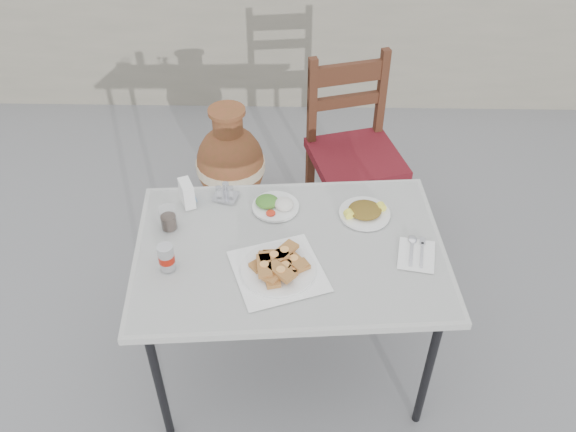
{
  "coord_description": "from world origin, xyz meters",
  "views": [
    {
      "loc": [
        0.05,
        -1.7,
        2.44
      ],
      "look_at": [
        0.02,
        0.1,
        0.87
      ],
      "focal_mm": 38.0,
      "sensor_mm": 36.0,
      "label": 1
    }
  ],
  "objects_px": {
    "pide_plate": "(278,266)",
    "napkin_holder": "(187,193)",
    "condiment_caddy": "(225,194)",
    "cafe_table": "(290,257)",
    "soda_can": "(166,257)",
    "terracotta_urn": "(231,165)",
    "salad_rice_plate": "(275,204)",
    "salad_chopped_plate": "(365,211)",
    "cola_glass": "(168,219)",
    "chair": "(353,151)"
  },
  "relations": [
    {
      "from": "cola_glass",
      "to": "terracotta_urn",
      "type": "distance_m",
      "value": 1.12
    },
    {
      "from": "cafe_table",
      "to": "terracotta_urn",
      "type": "bearing_deg",
      "value": 108.13
    },
    {
      "from": "condiment_caddy",
      "to": "pide_plate",
      "type": "bearing_deg",
      "value": -60.73
    },
    {
      "from": "salad_chopped_plate",
      "to": "terracotta_urn",
      "type": "distance_m",
      "value": 1.22
    },
    {
      "from": "soda_can",
      "to": "napkin_holder",
      "type": "distance_m",
      "value": 0.39
    },
    {
      "from": "napkin_holder",
      "to": "terracotta_urn",
      "type": "height_order",
      "value": "napkin_holder"
    },
    {
      "from": "cola_glass",
      "to": "salad_chopped_plate",
      "type": "bearing_deg",
      "value": 6.9
    },
    {
      "from": "salad_chopped_plate",
      "to": "cola_glass",
      "type": "xyz_separation_m",
      "value": [
        -0.81,
        -0.1,
        0.03
      ]
    },
    {
      "from": "pide_plate",
      "to": "condiment_caddy",
      "type": "distance_m",
      "value": 0.5
    },
    {
      "from": "napkin_holder",
      "to": "chair",
      "type": "height_order",
      "value": "chair"
    },
    {
      "from": "soda_can",
      "to": "napkin_holder",
      "type": "relative_size",
      "value": 0.99
    },
    {
      "from": "chair",
      "to": "terracotta_urn",
      "type": "xyz_separation_m",
      "value": [
        -0.69,
        0.14,
        -0.21
      ]
    },
    {
      "from": "soda_can",
      "to": "napkin_holder",
      "type": "height_order",
      "value": "napkin_holder"
    },
    {
      "from": "cafe_table",
      "to": "cola_glass",
      "type": "height_order",
      "value": "cola_glass"
    },
    {
      "from": "salad_rice_plate",
      "to": "condiment_caddy",
      "type": "bearing_deg",
      "value": 164.8
    },
    {
      "from": "salad_rice_plate",
      "to": "terracotta_urn",
      "type": "relative_size",
      "value": 0.29
    },
    {
      "from": "cafe_table",
      "to": "napkin_holder",
      "type": "height_order",
      "value": "napkin_holder"
    },
    {
      "from": "salad_chopped_plate",
      "to": "terracotta_urn",
      "type": "relative_size",
      "value": 0.31
    },
    {
      "from": "cola_glass",
      "to": "napkin_holder",
      "type": "bearing_deg",
      "value": 70.7
    },
    {
      "from": "salad_rice_plate",
      "to": "salad_chopped_plate",
      "type": "height_order",
      "value": "salad_rice_plate"
    },
    {
      "from": "pide_plate",
      "to": "napkin_holder",
      "type": "height_order",
      "value": "napkin_holder"
    },
    {
      "from": "cafe_table",
      "to": "salad_chopped_plate",
      "type": "height_order",
      "value": "salad_chopped_plate"
    },
    {
      "from": "pide_plate",
      "to": "condiment_caddy",
      "type": "height_order",
      "value": "condiment_caddy"
    },
    {
      "from": "soda_can",
      "to": "terracotta_urn",
      "type": "bearing_deg",
      "value": 85.45
    },
    {
      "from": "salad_chopped_plate",
      "to": "salad_rice_plate",
      "type": "bearing_deg",
      "value": 174.19
    },
    {
      "from": "pide_plate",
      "to": "napkin_holder",
      "type": "relative_size",
      "value": 3.7
    },
    {
      "from": "soda_can",
      "to": "chair",
      "type": "distance_m",
      "value": 1.39
    },
    {
      "from": "salad_chopped_plate",
      "to": "napkin_holder",
      "type": "xyz_separation_m",
      "value": [
        -0.76,
        0.06,
        0.04
      ]
    },
    {
      "from": "cola_glass",
      "to": "chair",
      "type": "relative_size",
      "value": 0.1
    },
    {
      "from": "pide_plate",
      "to": "salad_chopped_plate",
      "type": "xyz_separation_m",
      "value": [
        0.35,
        0.34,
        -0.01
      ]
    },
    {
      "from": "cola_glass",
      "to": "napkin_holder",
      "type": "xyz_separation_m",
      "value": [
        0.05,
        0.16,
        0.01
      ]
    },
    {
      "from": "salad_rice_plate",
      "to": "napkin_holder",
      "type": "relative_size",
      "value": 1.79
    },
    {
      "from": "napkin_holder",
      "to": "pide_plate",
      "type": "bearing_deg",
      "value": -68.14
    },
    {
      "from": "cafe_table",
      "to": "chair",
      "type": "xyz_separation_m",
      "value": [
        0.33,
        0.98,
        -0.16
      ]
    },
    {
      "from": "pide_plate",
      "to": "salad_rice_plate",
      "type": "distance_m",
      "value": 0.38
    },
    {
      "from": "napkin_holder",
      "to": "condiment_caddy",
      "type": "bearing_deg",
      "value": -9.32
    },
    {
      "from": "soda_can",
      "to": "condiment_caddy",
      "type": "relative_size",
      "value": 0.93
    },
    {
      "from": "napkin_holder",
      "to": "condiment_caddy",
      "type": "distance_m",
      "value": 0.17
    },
    {
      "from": "cafe_table",
      "to": "condiment_caddy",
      "type": "height_order",
      "value": "condiment_caddy"
    },
    {
      "from": "salad_rice_plate",
      "to": "napkin_holder",
      "type": "bearing_deg",
      "value": 177.19
    },
    {
      "from": "pide_plate",
      "to": "napkin_holder",
      "type": "bearing_deg",
      "value": 135.56
    },
    {
      "from": "soda_can",
      "to": "cola_glass",
      "type": "relative_size",
      "value": 1.11
    },
    {
      "from": "cola_glass",
      "to": "condiment_caddy",
      "type": "bearing_deg",
      "value": 42.62
    },
    {
      "from": "cafe_table",
      "to": "napkin_holder",
      "type": "relative_size",
      "value": 11.47
    },
    {
      "from": "salad_rice_plate",
      "to": "napkin_holder",
      "type": "distance_m",
      "value": 0.38
    },
    {
      "from": "salad_rice_plate",
      "to": "soda_can",
      "type": "bearing_deg",
      "value": -137.28
    },
    {
      "from": "napkin_holder",
      "to": "salad_chopped_plate",
      "type": "bearing_deg",
      "value": -28.02
    },
    {
      "from": "cafe_table",
      "to": "pide_plate",
      "type": "distance_m",
      "value": 0.16
    },
    {
      "from": "napkin_holder",
      "to": "soda_can",
      "type": "bearing_deg",
      "value": -116.88
    },
    {
      "from": "cafe_table",
      "to": "pide_plate",
      "type": "height_order",
      "value": "pide_plate"
    }
  ]
}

